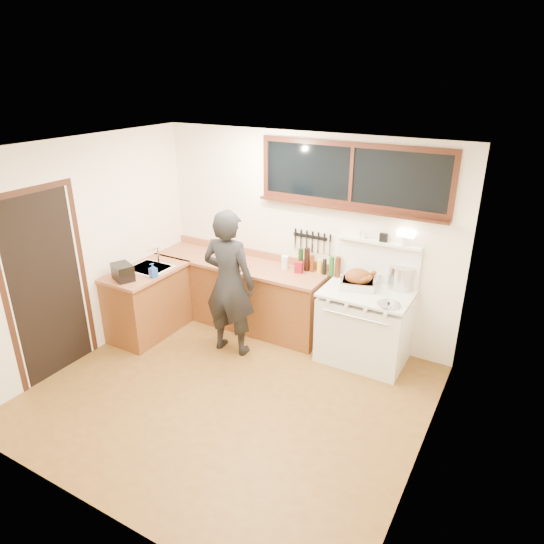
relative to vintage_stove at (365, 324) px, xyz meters
The scene contains 20 objects.
ground_plane 1.79m from the vintage_stove, 125.36° to the right, with size 4.00×3.50×0.02m, color brown.
room_shell 2.10m from the vintage_stove, 125.36° to the right, with size 4.10×3.60×2.65m.
counter_back 1.80m from the vintage_stove, behind, with size 2.44×0.64×1.00m.
counter_left 2.81m from the vintage_stove, 163.77° to the right, with size 0.64×1.09×0.90m.
sink_unit 2.80m from the vintage_stove, 165.17° to the right, with size 0.50×0.45×0.37m.
vintage_stove is the anchor object (origin of this frame).
back_window 1.67m from the vintage_stove, 142.48° to the left, with size 2.32×0.13×0.77m.
left_doorway 3.63m from the vintage_stove, 146.76° to the right, with size 0.02×1.04×2.17m.
knife_strip 1.26m from the vintage_stove, 160.09° to the left, with size 0.52×0.03×0.28m.
man 1.69m from the vintage_stove, 157.78° to the right, with size 0.70×0.49×1.82m.
soap_bottle 2.65m from the vintage_stove, 159.55° to the right, with size 0.10×0.10×0.18m.
toaster 2.98m from the vintage_stove, 157.11° to the right, with size 0.34×0.30×0.20m.
cutting_board 1.80m from the vintage_stove, behind, with size 0.43×0.38×0.13m.
roast_turkey 0.55m from the vintage_stove, 165.58° to the left, with size 0.46×0.40×0.24m.
stockpot 0.70m from the vintage_stove, 43.29° to the left, with size 0.37×0.37×0.28m.
saucepan 0.57m from the vintage_stove, 92.09° to the left, with size 0.18×0.28×0.11m.
pot_lid 0.59m from the vintage_stove, 36.60° to the right, with size 0.26×0.26×0.04m.
coffee_tin 1.07m from the vintage_stove, behind, with size 0.11×0.09×0.15m.
pitcher 1.28m from the vintage_stove, behind, with size 0.10×0.10×0.17m.
bottle_cluster 0.95m from the vintage_stove, 163.42° to the left, with size 0.57×0.07×0.30m.
Camera 1 is at (2.54, -3.54, 3.27)m, focal length 32.00 mm.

